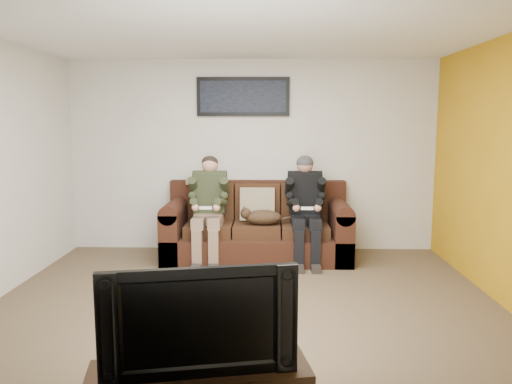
{
  "coord_description": "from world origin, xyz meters",
  "views": [
    {
      "loc": [
        0.22,
        -4.59,
        1.78
      ],
      "look_at": [
        0.08,
        1.2,
        0.95
      ],
      "focal_mm": 35.0,
      "sensor_mm": 36.0,
      "label": 1
    }
  ],
  "objects_px": {
    "television": "(199,316)",
    "person_left": "(209,202)",
    "person_right": "(305,202)",
    "cat": "(262,217)",
    "framed_poster": "(243,97)",
    "sofa": "(257,229)"
  },
  "relations": [
    {
      "from": "person_left",
      "to": "television",
      "type": "height_order",
      "value": "person_left"
    },
    {
      "from": "person_left",
      "to": "framed_poster",
      "type": "xyz_separation_m",
      "value": [
        0.41,
        0.58,
        1.34
      ]
    },
    {
      "from": "person_right",
      "to": "cat",
      "type": "bearing_deg",
      "value": -175.98
    },
    {
      "from": "person_left",
      "to": "person_right",
      "type": "bearing_deg",
      "value": 0.02
    },
    {
      "from": "person_right",
      "to": "framed_poster",
      "type": "bearing_deg",
      "value": 144.48
    },
    {
      "from": "person_right",
      "to": "television",
      "type": "xyz_separation_m",
      "value": [
        -0.85,
        -3.59,
        -0.06
      ]
    },
    {
      "from": "sofa",
      "to": "person_right",
      "type": "xyz_separation_m",
      "value": [
        0.61,
        -0.2,
        0.39
      ]
    },
    {
      "from": "person_left",
      "to": "television",
      "type": "bearing_deg",
      "value": -84.05
    },
    {
      "from": "sofa",
      "to": "framed_poster",
      "type": "bearing_deg",
      "value": 117.68
    },
    {
      "from": "framed_poster",
      "to": "person_left",
      "type": "bearing_deg",
      "value": -125.42
    },
    {
      "from": "television",
      "to": "person_left",
      "type": "bearing_deg",
      "value": 84.94
    },
    {
      "from": "person_left",
      "to": "person_right",
      "type": "height_order",
      "value": "person_right"
    },
    {
      "from": "person_left",
      "to": "person_right",
      "type": "xyz_separation_m",
      "value": [
        1.23,
        0.0,
        0.0
      ]
    },
    {
      "from": "person_right",
      "to": "cat",
      "type": "relative_size",
      "value": 2.03
    },
    {
      "from": "sofa",
      "to": "person_left",
      "type": "bearing_deg",
      "value": -161.96
    },
    {
      "from": "sofa",
      "to": "person_left",
      "type": "distance_m",
      "value": 0.75
    },
    {
      "from": "cat",
      "to": "person_right",
      "type": "bearing_deg",
      "value": 4.02
    },
    {
      "from": "cat",
      "to": "television",
      "type": "height_order",
      "value": "television"
    },
    {
      "from": "cat",
      "to": "framed_poster",
      "type": "relative_size",
      "value": 0.53
    },
    {
      "from": "person_right",
      "to": "framed_poster",
      "type": "distance_m",
      "value": 1.67
    },
    {
      "from": "person_right",
      "to": "television",
      "type": "bearing_deg",
      "value": -103.37
    },
    {
      "from": "framed_poster",
      "to": "television",
      "type": "xyz_separation_m",
      "value": [
        -0.04,
        -4.17,
        -1.4
      ]
    }
  ]
}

